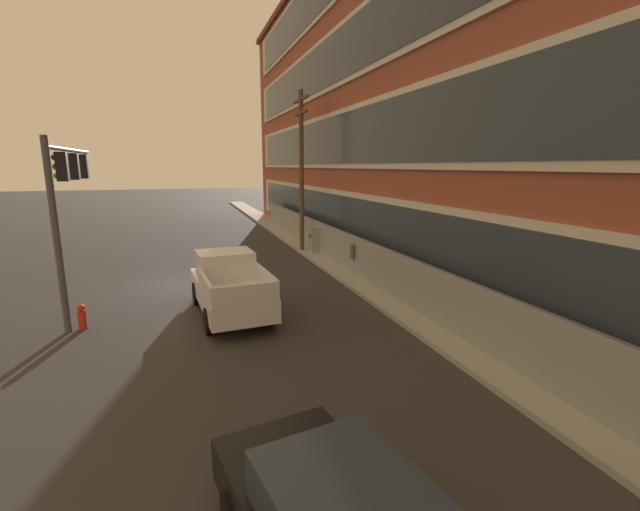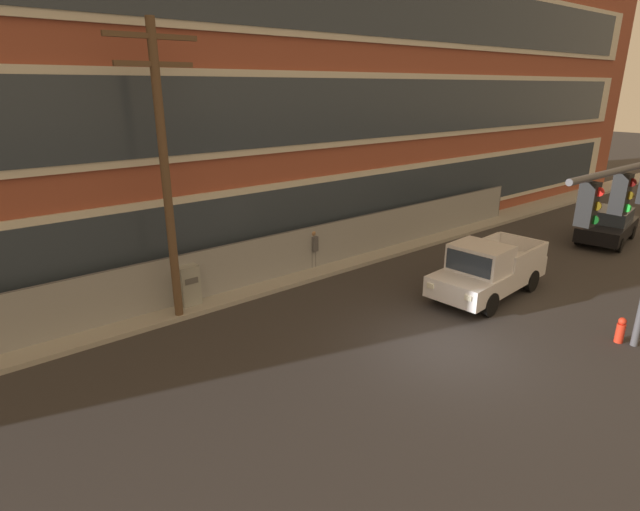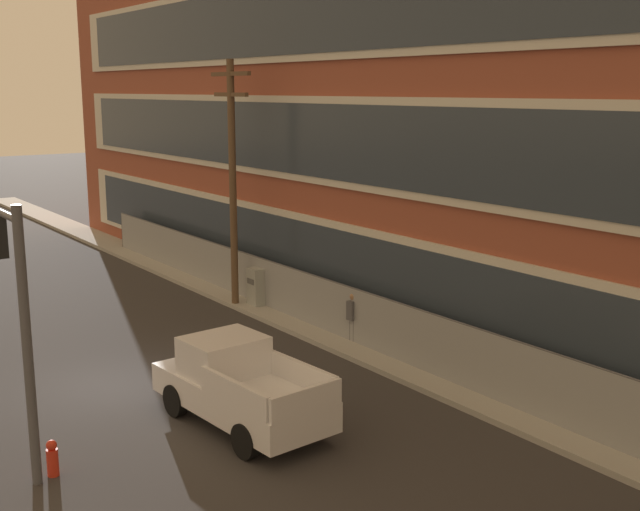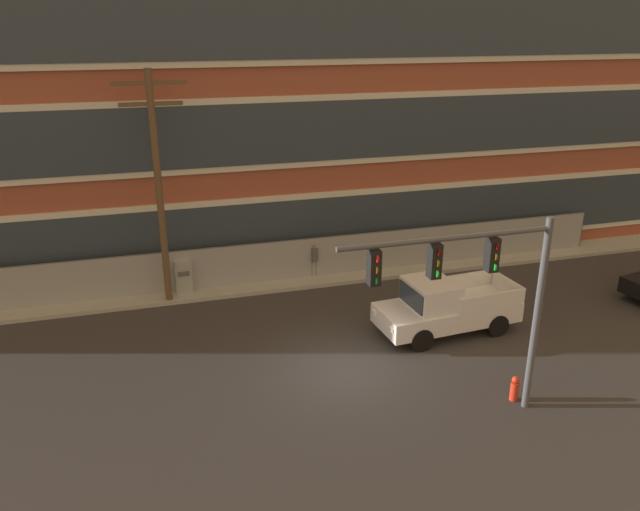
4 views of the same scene
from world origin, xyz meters
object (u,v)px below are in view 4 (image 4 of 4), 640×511
object	(u,v)px
traffic_signal_mast	(479,280)
pickup_truck_white	(444,307)
electrical_cabinet	(184,279)
pedestrian_near_cabinet	(314,258)
utility_pole_near_corner	(158,181)
fire_hydrant	(515,388)

from	to	relation	value
traffic_signal_mast	pickup_truck_white	bearing A→B (deg)	70.56
electrical_cabinet	pedestrian_near_cabinet	xyz separation A→B (m)	(5.42, 0.27, 0.22)
traffic_signal_mast	utility_pole_near_corner	distance (m)	12.44
traffic_signal_mast	pickup_truck_white	size ratio (longest dim) A/B	1.13
electrical_cabinet	utility_pole_near_corner	bearing A→B (deg)	-142.13
utility_pole_near_corner	pedestrian_near_cabinet	bearing A→B (deg)	7.18
electrical_cabinet	pedestrian_near_cabinet	distance (m)	5.43
traffic_signal_mast	pedestrian_near_cabinet	distance (m)	11.23
pickup_truck_white	pedestrian_near_cabinet	xyz separation A→B (m)	(-3.14, 5.87, 0.03)
traffic_signal_mast	pedestrian_near_cabinet	world-z (taller)	traffic_signal_mast
pickup_truck_white	fire_hydrant	distance (m)	4.46
fire_hydrant	utility_pole_near_corner	bearing A→B (deg)	134.19
pickup_truck_white	utility_pole_near_corner	xyz separation A→B (m)	(-9.20, 5.10, 3.96)
utility_pole_near_corner	electrical_cabinet	bearing A→B (deg)	37.87
traffic_signal_mast	pedestrian_near_cabinet	xyz separation A→B (m)	(-1.45, 10.66, -3.20)
traffic_signal_mast	electrical_cabinet	bearing A→B (deg)	123.45
pedestrian_near_cabinet	fire_hydrant	distance (m)	10.80
traffic_signal_mast	utility_pole_near_corner	xyz separation A→B (m)	(-7.51, 9.90, 0.73)
pickup_truck_white	utility_pole_near_corner	world-z (taller)	utility_pole_near_corner
utility_pole_near_corner	pedestrian_near_cabinet	world-z (taller)	utility_pole_near_corner
pickup_truck_white	electrical_cabinet	size ratio (longest dim) A/B	3.45
utility_pole_near_corner	fire_hydrant	distance (m)	14.04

